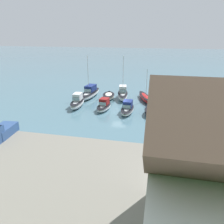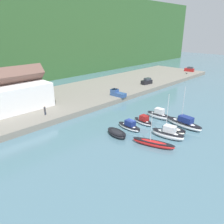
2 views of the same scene
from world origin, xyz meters
The scene contains 16 objects.
ground_plane centered at (0.00, 0.00, 0.00)m, with size 320.00×320.00×0.00m, color slate.
quay_promenade centered at (0.00, 26.47, 0.68)m, with size 137.61×25.86×1.37m.
harbor_clubhouse centered at (-14.72, 27.38, 4.96)m, with size 17.38×11.74×10.27m.
moored_boat_0 centered at (-5.68, 0.03, 0.59)m, with size 3.13×5.32×1.11m.
moored_boat_1 centered at (-1.51, 0.30, 0.73)m, with size 2.18×5.78×2.07m.
moored_boat_2 centered at (2.78, -0.18, 0.74)m, with size 2.46×5.10×2.09m.
moored_boat_3 centered at (7.94, -0.72, 0.93)m, with size 2.19×5.97×2.55m.
moored_boat_4 centered at (-3.97, -7.46, 0.60)m, with size 3.98×7.95×6.39m.
moored_boat_5 centered at (0.66, -7.68, 1.00)m, with size 3.08×6.75×8.84m.
moored_boat_6 centered at (3.55, -7.26, 0.56)m, with size 3.14×5.17×1.04m.
moored_boat_7 centered at (7.63, -7.39, 0.93)m, with size 3.15×8.73×8.80m.
parked_car_0 centered at (29.62, 18.50, 2.29)m, with size 4.42×2.40×2.16m.
parked_car_2 centered at (63.93, 19.13, 2.29)m, with size 2.36×4.41×2.16m.
pickup_truck_0 centered at (11.34, 15.95, 2.19)m, with size 2.34×4.87×1.90m.
person_on_quay centered at (-11.44, 17.31, 2.47)m, with size 0.40×0.40×2.14m.
dog_on_quay centered at (56.49, 16.80, 1.83)m, with size 0.55×0.88×0.68m.
Camera 2 is at (-34.05, -26.55, 19.96)m, focal length 35.00 mm.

